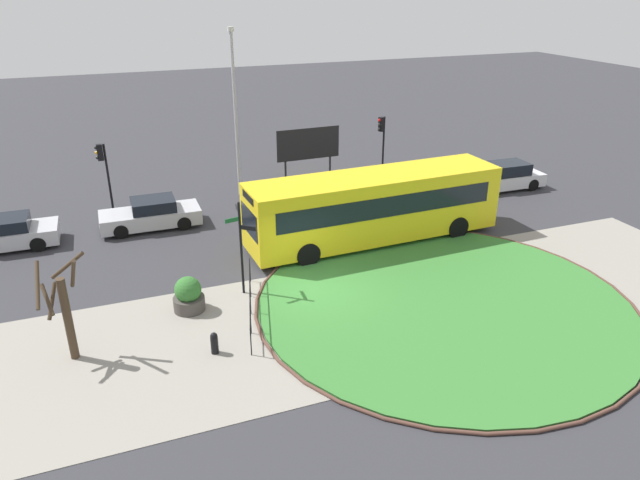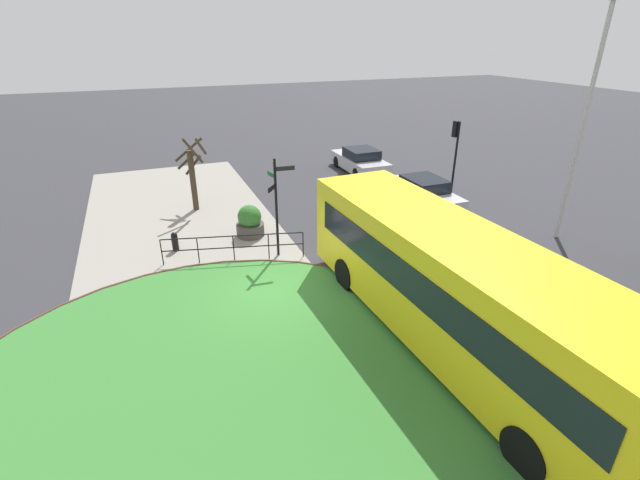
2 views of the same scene
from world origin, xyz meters
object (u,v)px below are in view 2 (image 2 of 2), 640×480
(signpost_directional, at_px, (277,201))
(planter_near_signpost, at_px, (250,222))
(traffic_light_far, at_px, (456,140))
(bus_yellow, at_px, (456,289))
(lamppost_tall, at_px, (584,120))
(street_tree_bare, at_px, (193,172))
(car_far_lane, at_px, (360,161))
(car_trailing, at_px, (422,193))
(bollard_foreground, at_px, (175,241))

(signpost_directional, height_order, planter_near_signpost, signpost_directional)
(traffic_light_far, bearing_deg, planter_near_signpost, 96.10)
(bus_yellow, relative_size, lamppost_tall, 1.33)
(traffic_light_far, relative_size, street_tree_bare, 1.01)
(lamppost_tall, bearing_deg, signpost_directional, -103.25)
(planter_near_signpost, relative_size, street_tree_bare, 0.38)
(car_far_lane, distance_m, car_trailing, 6.12)
(traffic_light_far, bearing_deg, street_tree_bare, 77.71)
(planter_near_signpost, bearing_deg, bollard_foreground, -84.28)
(bus_yellow, xyz_separation_m, lamppost_tall, (-3.99, 8.08, 2.90))
(car_far_lane, bearing_deg, street_tree_bare, 106.39)
(bus_yellow, height_order, lamppost_tall, lamppost_tall)
(bus_yellow, distance_m, car_far_lane, 15.85)
(bus_yellow, bearing_deg, lamppost_tall, -65.74)
(car_far_lane, height_order, planter_near_signpost, car_far_lane)
(signpost_directional, relative_size, lamppost_tall, 0.42)
(signpost_directional, height_order, traffic_light_far, signpost_directional)
(bollard_foreground, bearing_deg, signpost_directional, 62.53)
(street_tree_bare, bearing_deg, signpost_directional, 19.52)
(traffic_light_far, bearing_deg, bollard_foreground, 95.10)
(signpost_directional, relative_size, traffic_light_far, 1.05)
(street_tree_bare, bearing_deg, car_trailing, 70.44)
(signpost_directional, bearing_deg, car_far_lane, 138.59)
(signpost_directional, xyz_separation_m, bollard_foreground, (-1.77, -3.41, -1.69))
(signpost_directional, xyz_separation_m, street_tree_bare, (-5.85, -2.07, -0.33))
(lamppost_tall, bearing_deg, traffic_light_far, -178.80)
(bollard_foreground, bearing_deg, traffic_light_far, 99.62)
(street_tree_bare, bearing_deg, lamppost_tall, 56.70)
(bollard_foreground, relative_size, planter_near_signpost, 0.58)
(street_tree_bare, bearing_deg, bus_yellow, 20.64)
(planter_near_signpost, bearing_deg, street_tree_bare, -157.76)
(bollard_foreground, relative_size, car_trailing, 0.16)
(bollard_foreground, distance_m, planter_near_signpost, 2.91)
(signpost_directional, xyz_separation_m, planter_near_signpost, (-2.06, -0.53, -1.50))
(bollard_foreground, distance_m, car_trailing, 11.06)
(planter_near_signpost, bearing_deg, signpost_directional, 14.28)
(signpost_directional, xyz_separation_m, lamppost_tall, (2.51, 10.66, 2.46))
(car_trailing, height_order, lamppost_tall, lamppost_tall)
(traffic_light_far, height_order, street_tree_bare, traffic_light_far)
(traffic_light_far, xyz_separation_m, lamppost_tall, (6.65, 0.14, 2.03))
(car_far_lane, height_order, traffic_light_far, traffic_light_far)
(car_far_lane, xyz_separation_m, lamppost_tall, (11.03, 3.14, 3.91))
(traffic_light_far, xyz_separation_m, street_tree_bare, (-1.72, -12.60, -0.76))
(bus_yellow, bearing_deg, traffic_light_far, -38.77)
(car_trailing, bearing_deg, street_tree_bare, 70.93)
(traffic_light_far, distance_m, lamppost_tall, 6.95)
(bus_yellow, xyz_separation_m, planter_near_signpost, (-8.57, -3.11, -1.06))
(traffic_light_far, bearing_deg, bus_yellow, 138.74)
(planter_near_signpost, bearing_deg, bus_yellow, 19.93)
(car_far_lane, relative_size, planter_near_signpost, 3.48)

